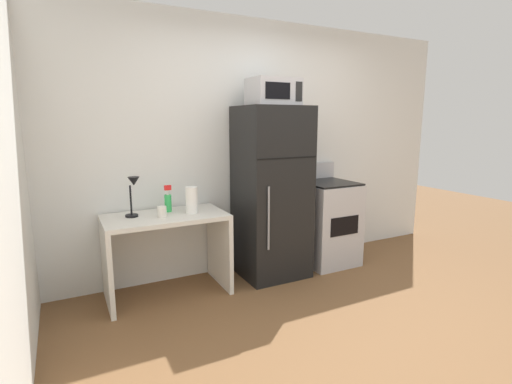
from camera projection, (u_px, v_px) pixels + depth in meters
name	position (u px, v px, depth m)	size (l,w,h in m)	color
ground_plane	(359.00, 334.00, 2.87)	(12.00, 12.00, 0.00)	brown
wall_back_white	(256.00, 147.00, 4.11)	(5.00, 0.10, 2.60)	silver
desk	(166.00, 240.00, 3.44)	(1.07, 0.59, 0.75)	silver
desk_lamp	(133.00, 190.00, 3.30)	(0.14, 0.12, 0.35)	black
spray_bottle	(168.00, 201.00, 3.51)	(0.06, 0.06, 0.25)	green
coffee_mug	(162.00, 212.00, 3.32)	(0.08, 0.08, 0.10)	white
paper_towel_roll	(192.00, 200.00, 3.46)	(0.11, 0.11, 0.24)	white
refrigerator	(272.00, 193.00, 3.86)	(0.65, 0.63, 1.72)	black
microwave	(273.00, 92.00, 3.66)	(0.46, 0.35, 0.26)	#B7B7BC
oven_range	(327.00, 222.00, 4.26)	(0.57, 0.61, 1.10)	#B7B7BC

